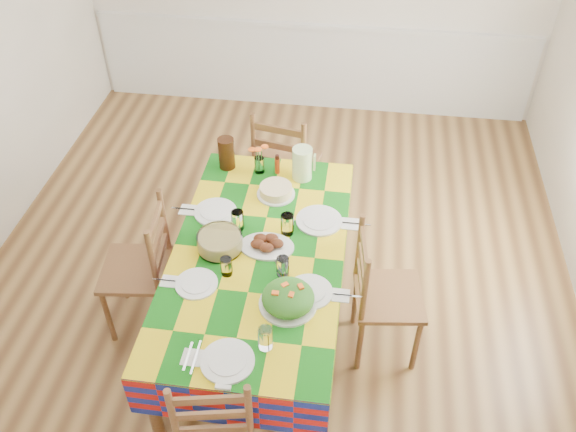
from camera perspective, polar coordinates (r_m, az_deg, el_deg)
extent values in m
cube|color=brown|center=(4.76, -1.12, -5.41)|extent=(4.50, 5.00, 0.04)
cube|color=white|center=(6.25, 2.37, 17.33)|extent=(4.41, 0.06, 0.04)
cube|color=white|center=(6.46, 2.27, 13.74)|extent=(4.41, 0.03, 0.90)
cylinder|color=brown|center=(3.68, -12.48, -17.28)|extent=(0.07, 0.07, 0.73)
cylinder|color=brown|center=(3.54, 2.29, -19.38)|extent=(0.07, 0.07, 0.73)
cylinder|color=brown|center=(4.81, -6.07, 1.24)|extent=(0.07, 0.07, 0.73)
cylinder|color=brown|center=(4.70, 4.68, 0.27)|extent=(0.07, 0.07, 0.73)
cube|color=brown|center=(3.82, -2.82, -3.72)|extent=(1.02, 1.95, 0.04)
cube|color=red|center=(3.80, -2.83, -3.46)|extent=(1.07, 1.99, 0.01)
cube|color=red|center=(4.02, -10.27, -4.26)|extent=(0.01, 1.99, 0.31)
cube|color=red|center=(3.87, 5.06, -5.87)|extent=(0.01, 1.99, 0.31)
cube|color=red|center=(3.33, -5.86, -17.49)|extent=(1.07, 0.01, 0.31)
cube|color=red|center=(4.64, -0.63, 3.76)|extent=(1.07, 0.01, 0.31)
cylinder|color=white|center=(3.28, -5.68, -13.36)|extent=(0.29, 0.29, 0.01)
cylinder|color=white|center=(3.27, -5.69, -13.25)|extent=(0.20, 0.20, 0.01)
cylinder|color=white|center=(3.28, -2.13, -11.34)|extent=(0.08, 0.08, 0.14)
cube|color=white|center=(3.32, -8.98, -12.93)|extent=(0.11, 0.11, 0.01)
cube|color=silver|center=(3.32, -9.35, -12.82)|extent=(0.01, 0.18, 0.00)
cube|color=silver|center=(3.31, -8.63, -12.93)|extent=(0.01, 0.21, 0.00)
cylinder|color=white|center=(3.64, -8.56, -6.28)|extent=(0.25, 0.25, 0.01)
cylinder|color=white|center=(3.64, -8.57, -6.19)|extent=(0.18, 0.18, 0.01)
cylinder|color=white|center=(3.64, -5.78, -4.71)|extent=(0.07, 0.07, 0.12)
cube|color=white|center=(3.69, -11.09, -6.01)|extent=(0.09, 0.09, 0.01)
cube|color=silver|center=(3.69, -11.38, -5.93)|extent=(0.16, 0.01, 0.00)
cube|color=silver|center=(3.68, -10.82, -6.00)|extent=(0.19, 0.01, 0.00)
cylinder|color=white|center=(4.09, -6.80, 0.38)|extent=(0.29, 0.29, 0.01)
cylinder|color=white|center=(4.08, -6.81, 0.49)|extent=(0.20, 0.20, 0.01)
cylinder|color=white|center=(3.92, -4.73, -0.39)|extent=(0.08, 0.08, 0.14)
cube|color=white|center=(4.14, -9.36, 0.57)|extent=(0.11, 0.11, 0.01)
cube|color=silver|center=(4.14, -9.65, 0.65)|extent=(0.18, 0.01, 0.00)
cube|color=silver|center=(4.13, -9.09, 0.60)|extent=(0.21, 0.01, 0.00)
cylinder|color=white|center=(3.56, 2.01, -7.09)|extent=(0.27, 0.27, 0.01)
cylinder|color=white|center=(3.56, 2.01, -6.99)|extent=(0.19, 0.19, 0.01)
cylinder|color=white|center=(3.62, -0.49, -4.76)|extent=(0.08, 0.08, 0.13)
cube|color=white|center=(3.56, 4.96, -7.42)|extent=(0.10, 0.10, 0.01)
cube|color=silver|center=(3.56, 4.64, -7.34)|extent=(0.17, 0.01, 0.00)
cube|color=silver|center=(3.56, 5.30, -7.40)|extent=(0.20, 0.01, 0.00)
cylinder|color=white|center=(4.00, 2.92, -0.43)|extent=(0.30, 0.30, 0.02)
cylinder|color=white|center=(3.99, 2.93, -0.31)|extent=(0.21, 0.21, 0.01)
cylinder|color=white|center=(3.87, -0.07, -0.77)|extent=(0.09, 0.09, 0.15)
cube|color=white|center=(4.00, 5.82, -0.74)|extent=(0.11, 0.11, 0.01)
cube|color=silver|center=(4.00, 5.50, -0.65)|extent=(0.19, 0.01, 0.00)
cube|color=silver|center=(4.00, 6.14, -0.71)|extent=(0.23, 0.01, 0.00)
ellipsoid|color=white|center=(3.82, -1.99, -2.86)|extent=(0.34, 0.25, 0.02)
ellipsoid|color=black|center=(3.79, -1.09, -2.59)|extent=(0.09, 0.08, 0.05)
ellipsoid|color=black|center=(3.82, -1.57, -2.10)|extent=(0.09, 0.08, 0.05)
ellipsoid|color=black|center=(3.83, -2.58, -2.12)|extent=(0.09, 0.08, 0.05)
ellipsoid|color=black|center=(3.79, -2.86, -2.63)|extent=(0.09, 0.08, 0.05)
ellipsoid|color=black|center=(3.76, -2.03, -2.99)|extent=(0.09, 0.08, 0.05)
cylinder|color=white|center=(3.50, 0.01, -8.21)|extent=(0.33, 0.33, 0.02)
ellipsoid|color=#154C13|center=(3.46, 0.01, -7.65)|extent=(0.30, 0.30, 0.13)
cube|color=#F05C14|center=(3.40, -1.20, -7.21)|extent=(0.04, 0.03, 0.01)
cube|color=#F05C14|center=(3.43, -0.29, -6.46)|extent=(0.05, 0.05, 0.01)
cube|color=#F05C14|center=(3.39, 0.30, -7.37)|extent=(0.03, 0.04, 0.01)
cube|color=#F05C14|center=(3.43, 1.20, -6.61)|extent=(0.04, 0.05, 0.01)
cylinder|color=white|center=(3.81, -6.40, -2.43)|extent=(0.29, 0.29, 0.10)
cylinder|color=#D7BF71|center=(3.81, -6.40, -2.43)|extent=(0.26, 0.26, 0.09)
cylinder|color=white|center=(4.21, -1.14, 2.07)|extent=(0.26, 0.26, 0.01)
cylinder|color=#E1CD89|center=(4.18, -1.14, 2.46)|extent=(0.22, 0.22, 0.06)
cube|color=black|center=(3.72, -1.01, -4.47)|extent=(0.11, 0.27, 0.01)
cube|color=black|center=(3.73, -0.27, -4.34)|extent=(0.05, 0.28, 0.01)
cylinder|color=white|center=(4.38, -2.69, 4.79)|extent=(0.07, 0.07, 0.12)
cylinder|color=#3B7727|center=(4.36, -2.97, 5.29)|extent=(0.01, 0.01, 0.17)
ellipsoid|color=#F05C14|center=(4.32, -3.40, 6.24)|extent=(0.06, 0.06, 0.02)
cylinder|color=#3B7727|center=(4.36, -2.49, 5.33)|extent=(0.01, 0.01, 0.17)
ellipsoid|color=#F05C14|center=(4.31, -2.20, 6.50)|extent=(0.06, 0.06, 0.02)
cylinder|color=#3B7727|center=(4.35, -2.74, 5.15)|extent=(0.01, 0.01, 0.17)
ellipsoid|color=#F05C14|center=(4.26, -2.84, 6.23)|extent=(0.06, 0.06, 0.02)
cylinder|color=#A8300D|center=(4.36, -1.02, 4.88)|extent=(0.04, 0.04, 0.15)
cylinder|color=beige|center=(4.29, 1.34, 4.93)|extent=(0.14, 0.14, 0.24)
cylinder|color=black|center=(4.42, -5.78, 5.87)|extent=(0.12, 0.12, 0.24)
cube|color=white|center=(3.19, -6.09, -15.65)|extent=(0.08, 0.03, 0.02)
cylinder|color=brown|center=(3.20, -10.65, -18.28)|extent=(0.04, 0.04, 0.52)
cylinder|color=brown|center=(3.17, -3.64, -18.22)|extent=(0.04, 0.04, 0.52)
cube|color=brown|center=(3.27, -7.00, -19.20)|extent=(0.37, 0.09, 0.05)
cube|color=brown|center=(3.15, -7.21, -18.00)|extent=(0.37, 0.09, 0.05)
cube|color=brown|center=(3.04, -7.43, -16.71)|extent=(0.37, 0.09, 0.05)
cylinder|color=brown|center=(5.20, 2.67, 3.39)|extent=(0.04, 0.04, 0.50)
cylinder|color=brown|center=(5.30, -1.47, 4.27)|extent=(0.04, 0.04, 0.50)
cylinder|color=brown|center=(4.92, 1.38, 0.83)|extent=(0.04, 0.04, 0.50)
cylinder|color=brown|center=(5.02, -2.96, 1.80)|extent=(0.04, 0.04, 0.50)
cube|color=brown|center=(4.94, -0.10, 5.02)|extent=(0.54, 0.53, 0.03)
cylinder|color=brown|center=(4.58, 1.44, 5.75)|extent=(0.04, 0.04, 0.56)
cylinder|color=brown|center=(4.70, -3.23, 6.68)|extent=(0.04, 0.04, 0.56)
cube|color=brown|center=(4.70, -0.91, 5.12)|extent=(0.40, 0.10, 0.06)
cube|color=brown|center=(4.62, -0.93, 6.56)|extent=(0.40, 0.10, 0.06)
cube|color=brown|center=(4.54, -0.95, 8.06)|extent=(0.40, 0.10, 0.06)
cylinder|color=brown|center=(4.55, -15.32, -5.26)|extent=(0.04, 0.04, 0.49)
cylinder|color=brown|center=(4.31, -16.48, -9.01)|extent=(0.04, 0.04, 0.49)
cylinder|color=brown|center=(4.47, -10.77, -5.44)|extent=(0.04, 0.04, 0.49)
cylinder|color=brown|center=(4.22, -11.65, -9.29)|extent=(0.04, 0.04, 0.49)
cube|color=brown|center=(4.19, -14.12, -4.85)|extent=(0.48, 0.50, 0.03)
cylinder|color=brown|center=(4.11, -11.51, -0.54)|extent=(0.04, 0.04, 0.54)
cylinder|color=brown|center=(3.84, -12.52, -4.43)|extent=(0.04, 0.04, 0.54)
cube|color=brown|center=(4.05, -11.78, -3.52)|extent=(0.07, 0.39, 0.05)
cube|color=brown|center=(3.95, -12.06, -2.08)|extent=(0.07, 0.39, 0.05)
cube|color=brown|center=(3.86, -12.35, -0.56)|extent=(0.07, 0.39, 0.05)
cylinder|color=brown|center=(4.08, 11.91, -11.77)|extent=(0.04, 0.04, 0.48)
cylinder|color=brown|center=(4.32, 11.15, -7.70)|extent=(0.04, 0.04, 0.48)
cylinder|color=brown|center=(4.03, 6.73, -11.91)|extent=(0.04, 0.04, 0.48)
cylinder|color=brown|center=(4.26, 6.31, -7.76)|extent=(0.04, 0.04, 0.48)
cube|color=brown|center=(3.97, 9.42, -7.42)|extent=(0.48, 0.50, 0.03)
cylinder|color=brown|center=(3.63, 7.18, -7.13)|extent=(0.04, 0.04, 0.53)
cylinder|color=brown|center=(3.89, 6.70, -2.89)|extent=(0.04, 0.04, 0.53)
cube|color=brown|center=(3.84, 6.80, -6.03)|extent=(0.07, 0.38, 0.05)
cube|color=brown|center=(3.74, 6.97, -4.60)|extent=(0.07, 0.38, 0.05)
cube|color=brown|center=(3.64, 7.15, -3.08)|extent=(0.07, 0.38, 0.05)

